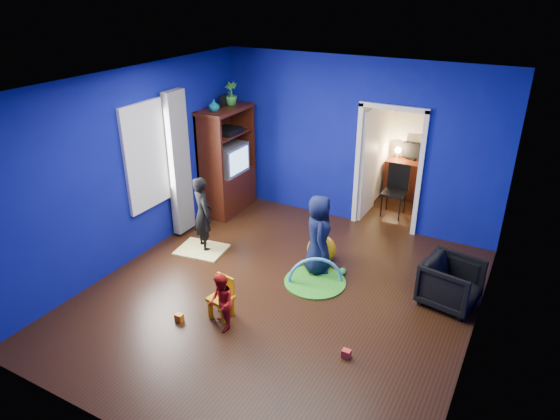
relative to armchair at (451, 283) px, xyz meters
The scene contains 32 objects.
floor 2.32m from the armchair, 156.01° to the right, with size 5.00×5.50×0.01m, color black.
ceiling 3.45m from the armchair, 156.01° to the right, with size 5.00×5.50×0.01m, color white.
wall_back 3.00m from the armchair, 139.16° to the left, with size 5.00×0.02×2.90m, color navy.
wall_front 4.39m from the armchair, 119.68° to the right, with size 5.00×0.02×2.90m, color navy.
wall_left 4.83m from the armchair, 168.51° to the right, with size 0.02×5.50×2.90m, color navy.
wall_right 1.52m from the armchair, 66.83° to the right, with size 0.02×5.50×2.90m, color navy.
alcove 3.22m from the armchair, 119.14° to the left, with size 1.00×1.75×2.50m, color silver, non-canonical shape.
armchair is the anchor object (origin of this frame).
child_black 3.84m from the armchair, behind, with size 0.45×0.30×1.24m, color black.
child_navy 1.94m from the armchair, behind, with size 0.60×0.39×1.22m, color black.
toddler_red 3.06m from the armchair, 141.46° to the right, with size 0.38×0.29×0.77m, color red.
vase 4.73m from the armchair, 169.29° to the left, with size 0.19×0.19×0.20m, color #0B485C.
potted_plant 4.88m from the armchair, 162.80° to the left, with size 0.23×0.23×0.41m, color green.
tv_armoire 4.51m from the armchair, 165.50° to the left, with size 0.58×1.14×1.96m, color #3B1709.
crt_tv 4.48m from the armchair, 165.37° to the left, with size 0.46×0.70×0.54m, color silver.
yellow_blanket 3.85m from the armchair, behind, with size 0.75×0.60×0.03m, color #F2E07A.
hopper_ball 1.97m from the armchair, behind, with size 0.45×0.45×0.45m, color yellow.
kid_chair 3.06m from the armchair, 146.14° to the right, with size 0.28×0.28×0.50m, color yellow.
play_mat 1.87m from the armchair, 167.29° to the right, with size 0.90×0.90×0.02m, color #328F20.
toy_arch 1.87m from the armchair, 167.29° to the right, with size 0.80×0.80×0.05m, color #3F8CD8.
window_left 4.78m from the armchair, behind, with size 0.03×0.95×1.55m, color white.
curtain 4.56m from the armchair, behind, with size 0.14×0.42×2.40m, color slate.
doorway 2.46m from the armchair, 129.57° to the left, with size 1.16×0.10×2.10m, color white.
study_desk 3.65m from the armchair, 114.28° to the left, with size 0.88×0.44×0.75m, color #3D140A.
desk_monitor 3.81m from the armchair, 113.53° to the left, with size 0.40×0.05×0.32m, color black.
desk_lamp 3.87m from the armchair, 117.74° to the left, with size 0.14×0.14×0.14m, color #FFD88C.
folding_chair 2.80m from the armchair, 122.38° to the left, with size 0.40×0.40×0.92m, color black.
book_shelf 4.11m from the armchair, 113.59° to the left, with size 0.88×0.24×0.04m, color white.
toy_0 1.87m from the armchair, 116.20° to the right, with size 0.10×0.08×0.10m, color red.
toy_1 0.41m from the armchair, 78.99° to the left, with size 0.11×0.11×0.11m, color #268BDA.
toy_2 3.61m from the armchair, 145.31° to the right, with size 0.10×0.08×0.10m, color orange.
toy_3 1.56m from the armchair, behind, with size 0.11×0.11×0.11m, color green.
Camera 1 is at (2.78, -5.09, 4.02)m, focal length 32.00 mm.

